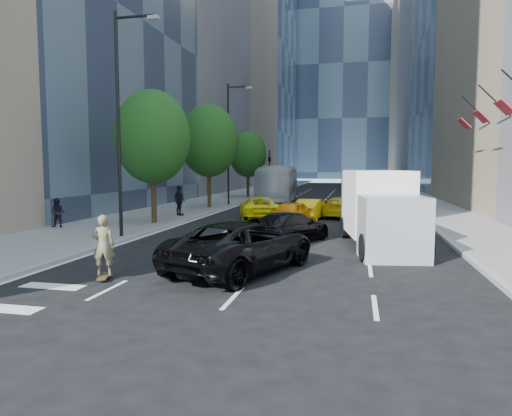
% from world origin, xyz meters
% --- Properties ---
extents(ground, '(160.00, 160.00, 0.00)m').
position_xyz_m(ground, '(0.00, 0.00, 0.00)').
color(ground, black).
rests_on(ground, ground).
extents(sidewalk_left, '(6.00, 120.00, 0.15)m').
position_xyz_m(sidewalk_left, '(-9.00, 30.00, 0.07)').
color(sidewalk_left, slate).
rests_on(sidewalk_left, ground).
extents(sidewalk_right, '(4.00, 120.00, 0.15)m').
position_xyz_m(sidewalk_right, '(10.00, 30.00, 0.07)').
color(sidewalk_right, slate).
rests_on(sidewalk_right, ground).
extents(tower_left_mid, '(20.00, 24.00, 45.00)m').
position_xyz_m(tower_left_mid, '(-22.00, 42.00, 22.50)').
color(tower_left_mid, '#5E5D62').
rests_on(tower_left_mid, ground).
extents(tower_left_end, '(20.00, 28.00, 60.00)m').
position_xyz_m(tower_left_end, '(-22.00, 92.00, 30.00)').
color(tower_left_end, '#31394C').
rests_on(tower_left_end, ground).
extents(tower_right_mid, '(20.00, 24.00, 65.00)m').
position_xyz_m(tower_right_mid, '(22.00, 74.00, 32.50)').
color(tower_right_mid, '#5E5D62').
rests_on(tower_right_mid, ground).
extents(tower_right_far, '(20.00, 24.00, 50.00)m').
position_xyz_m(tower_right_far, '(22.00, 98.00, 25.00)').
color(tower_right_far, gray).
rests_on(tower_right_far, ground).
extents(tower_distant, '(40.00, 20.00, 90.00)m').
position_xyz_m(tower_distant, '(0.00, 120.00, 45.00)').
color(tower_distant, '#31394C').
rests_on(tower_distant, ground).
extents(lamp_near, '(2.13, 0.22, 10.00)m').
position_xyz_m(lamp_near, '(-6.32, 4.00, 5.81)').
color(lamp_near, black).
rests_on(lamp_near, sidewalk_left).
extents(lamp_far, '(2.13, 0.22, 10.00)m').
position_xyz_m(lamp_far, '(-6.32, 22.00, 5.81)').
color(lamp_far, black).
rests_on(lamp_far, sidewalk_left).
extents(tree_near, '(4.20, 4.20, 7.46)m').
position_xyz_m(tree_near, '(-7.20, 9.00, 4.97)').
color(tree_near, black).
rests_on(tree_near, sidewalk_left).
extents(tree_mid, '(4.50, 4.50, 7.99)m').
position_xyz_m(tree_mid, '(-7.20, 19.00, 5.32)').
color(tree_mid, black).
rests_on(tree_mid, sidewalk_left).
extents(tree_far, '(3.90, 3.90, 6.92)m').
position_xyz_m(tree_far, '(-7.20, 32.00, 4.62)').
color(tree_far, black).
rests_on(tree_far, sidewalk_left).
extents(traffic_signal, '(2.48, 0.53, 5.20)m').
position_xyz_m(traffic_signal, '(-6.40, 40.00, 4.23)').
color(traffic_signal, black).
rests_on(traffic_signal, sidewalk_left).
extents(facade_flags, '(1.85, 13.30, 2.05)m').
position_xyz_m(facade_flags, '(10.64, 10.00, 6.18)').
color(facade_flags, black).
rests_on(facade_flags, ground).
extents(skateboarder, '(0.76, 0.61, 1.81)m').
position_xyz_m(skateboarder, '(-3.20, -3.00, 0.90)').
color(skateboarder, '#6F6645').
rests_on(skateboarder, ground).
extents(black_sedan_lincoln, '(4.54, 6.36, 1.61)m').
position_xyz_m(black_sedan_lincoln, '(0.50, -1.00, 0.80)').
color(black_sedan_lincoln, black).
rests_on(black_sedan_lincoln, ground).
extents(black_sedan_mercedes, '(3.56, 5.04, 1.36)m').
position_xyz_m(black_sedan_mercedes, '(1.20, 4.70, 0.68)').
color(black_sedan_mercedes, black).
rests_on(black_sedan_mercedes, ground).
extents(taxi_a, '(2.61, 4.20, 1.33)m').
position_xyz_m(taxi_a, '(0.50, 11.50, 0.67)').
color(taxi_a, '#FF9C0D').
rests_on(taxi_a, ground).
extents(taxi_b, '(2.04, 4.10, 1.29)m').
position_xyz_m(taxi_b, '(1.25, 14.00, 0.65)').
color(taxi_b, yellow).
rests_on(taxi_b, ground).
extents(taxi_c, '(3.70, 5.57, 1.42)m').
position_xyz_m(taxi_c, '(-2.00, 13.43, 0.71)').
color(taxi_c, '#FFE80D').
rests_on(taxi_c, ground).
extents(taxi_d, '(2.86, 4.89, 1.33)m').
position_xyz_m(taxi_d, '(3.17, 15.50, 0.67)').
color(taxi_d, gold).
rests_on(taxi_d, ground).
extents(city_bus, '(3.74, 12.41, 3.41)m').
position_xyz_m(city_bus, '(-3.20, 27.64, 1.70)').
color(city_bus, '#B8BABF').
rests_on(city_bus, ground).
extents(box_truck, '(3.35, 6.89, 3.16)m').
position_xyz_m(box_truck, '(4.95, 4.29, 1.61)').
color(box_truck, white).
rests_on(box_truck, ground).
extents(pedestrian_a, '(0.86, 0.73, 1.54)m').
position_xyz_m(pedestrian_a, '(-11.20, 5.96, 0.92)').
color(pedestrian_a, black).
rests_on(pedestrian_a, sidewalk_left).
extents(pedestrian_b, '(1.22, 1.08, 1.98)m').
position_xyz_m(pedestrian_b, '(-7.22, 12.87, 1.14)').
color(pedestrian_b, black).
rests_on(pedestrian_b, sidewalk_left).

